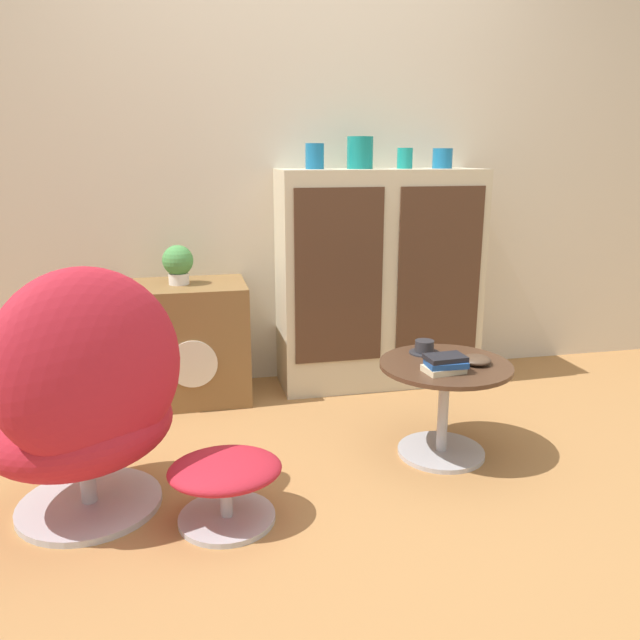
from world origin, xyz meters
The scene contains 15 objects.
ground_plane centered at (0.00, 0.00, 0.00)m, with size 12.00×12.00×0.00m, color #A87542.
wall_back centered at (0.00, 1.41, 1.30)m, with size 6.40×0.06×2.60m.
sideboard centered at (0.43, 1.19, 0.58)m, with size 1.08×0.38×1.17m.
tv_console centered at (-0.58, 1.16, 0.30)m, with size 0.57×0.44×0.61m.
egg_chair centered at (-0.95, 0.11, 0.44)m, with size 0.86×0.85×0.92m.
ottoman centered at (-0.50, -0.03, 0.16)m, with size 0.39×0.34×0.24m.
coffee_table centered at (0.43, 0.28, 0.26)m, with size 0.54×0.54×0.41m.
vase_leftmost centered at (0.08, 1.19, 1.23)m, with size 0.09×0.09×0.13m.
vase_inner_left centered at (0.32, 1.19, 1.25)m, with size 0.13×0.13×0.16m.
vase_inner_right centered at (0.56, 1.19, 1.22)m, with size 0.08×0.08×0.11m.
vase_rightmost centered at (0.77, 1.19, 1.22)m, with size 0.11×0.11×0.10m.
potted_plant centered at (-0.62, 1.16, 0.72)m, with size 0.15×0.15×0.20m.
teacup centered at (0.40, 0.42, 0.43)m, with size 0.13×0.13×0.06m.
book_stack centered at (0.39, 0.18, 0.44)m, with size 0.17×0.12×0.07m.
bowl centered at (0.55, 0.24, 0.43)m, with size 0.12×0.12×0.04m.
Camera 1 is at (-0.60, -1.99, 1.24)m, focal length 35.00 mm.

